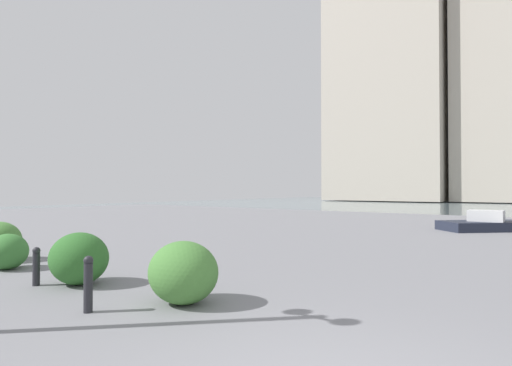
# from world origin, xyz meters

# --- Properties ---
(building_slab) EXTENTS (12.33, 14.15, 32.50)m
(building_slab) POSITION_xyz_m (4.24, -63.34, 16.25)
(building_slab) COLOR #B2A899
(building_slab) RESTS_ON ground
(building_annex) EXTENTS (17.35, 15.67, 39.19)m
(building_annex) POSITION_xyz_m (19.69, -61.93, 18.56)
(building_annex) COLOR #B2A899
(building_annex) RESTS_ON ground
(bollard_near) EXTENTS (0.13, 0.13, 0.78)m
(bollard_near) POSITION_xyz_m (4.05, -0.51, 0.41)
(bollard_near) COLOR #232328
(bollard_near) RESTS_ON ground
(bollard_mid) EXTENTS (0.13, 0.13, 0.68)m
(bollard_mid) POSITION_xyz_m (6.22, -0.81, 0.35)
(bollard_mid) COLOR #232328
(bollard_mid) RESTS_ON ground
(shrub_round) EXTENTS (0.88, 0.79, 0.75)m
(shrub_round) POSITION_xyz_m (8.20, -1.13, 0.37)
(shrub_round) COLOR #387533
(shrub_round) RESTS_ON ground
(shrub_wide) EXTENTS (1.09, 0.98, 0.92)m
(shrub_wide) POSITION_xyz_m (5.69, -1.31, 0.46)
(shrub_wide) COLOR #2D6628
(shrub_wide) RESTS_ON ground
(shrub_tall) EXTENTS (1.09, 0.98, 0.92)m
(shrub_tall) POSITION_xyz_m (3.31, -1.58, 0.46)
(shrub_tall) COLOR #477F38
(shrub_tall) RESTS_ON ground
(boat) EXTENTS (3.65, 3.60, 0.95)m
(boat) POSITION_xyz_m (1.18, -16.26, 0.21)
(boat) COLOR #1E2333
(boat) RESTS_ON ground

